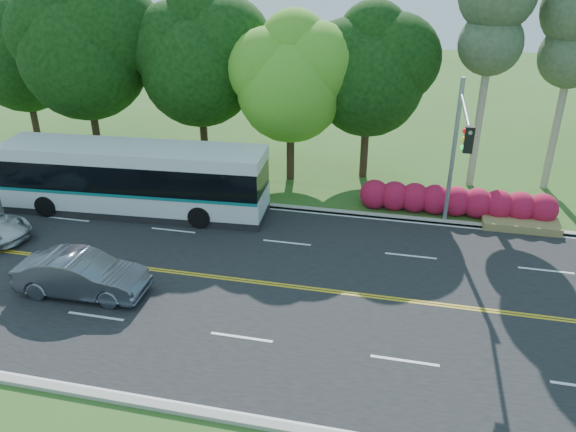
# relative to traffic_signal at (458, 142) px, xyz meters

# --- Properties ---
(ground) EXTENTS (120.00, 120.00, 0.00)m
(ground) POSITION_rel_traffic_signal_xyz_m (-6.49, -5.40, -4.67)
(ground) COLOR #33551C
(ground) RESTS_ON ground
(road) EXTENTS (60.00, 14.00, 0.02)m
(road) POSITION_rel_traffic_signal_xyz_m (-6.49, -5.40, -4.66)
(road) COLOR black
(road) RESTS_ON ground
(curb_north) EXTENTS (60.00, 0.30, 0.15)m
(curb_north) POSITION_rel_traffic_signal_xyz_m (-6.49, 1.75, -4.60)
(curb_north) COLOR #A39F93
(curb_north) RESTS_ON ground
(curb_south) EXTENTS (60.00, 0.30, 0.15)m
(curb_south) POSITION_rel_traffic_signal_xyz_m (-6.49, -12.55, -4.60)
(curb_south) COLOR #A39F93
(curb_south) RESTS_ON ground
(grass_verge) EXTENTS (60.00, 4.00, 0.10)m
(grass_verge) POSITION_rel_traffic_signal_xyz_m (-6.49, 3.60, -4.62)
(grass_verge) COLOR #33551C
(grass_verge) RESTS_ON ground
(lane_markings) EXTENTS (57.60, 13.82, 0.00)m
(lane_markings) POSITION_rel_traffic_signal_xyz_m (-6.59, -5.40, -4.65)
(lane_markings) COLOR gold
(lane_markings) RESTS_ON road
(tree_row) EXTENTS (44.70, 9.10, 13.84)m
(tree_row) POSITION_rel_traffic_signal_xyz_m (-11.65, 6.73, 2.06)
(tree_row) COLOR black
(tree_row) RESTS_ON ground
(bougainvillea_hedge) EXTENTS (9.50, 2.25, 1.50)m
(bougainvillea_hedge) POSITION_rel_traffic_signal_xyz_m (0.69, 2.75, -3.95)
(bougainvillea_hedge) COLOR #A70D35
(bougainvillea_hedge) RESTS_ON ground
(traffic_signal) EXTENTS (0.42, 6.10, 7.00)m
(traffic_signal) POSITION_rel_traffic_signal_xyz_m (0.00, 0.00, 0.00)
(traffic_signal) COLOR #919399
(traffic_signal) RESTS_ON ground
(transit_bus) EXTENTS (13.22, 3.62, 3.42)m
(transit_bus) POSITION_rel_traffic_signal_xyz_m (-15.12, -0.26, -2.96)
(transit_bus) COLOR silver
(transit_bus) RESTS_ON road
(sedan) EXTENTS (5.04, 1.90, 1.64)m
(sedan) POSITION_rel_traffic_signal_xyz_m (-13.69, -7.63, -3.83)
(sedan) COLOR #545B66
(sedan) RESTS_ON road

